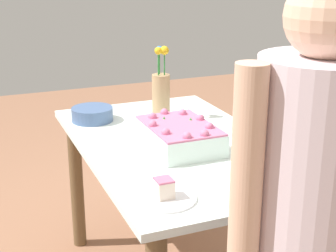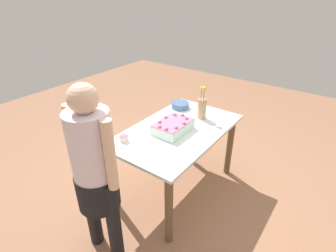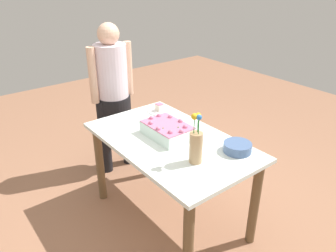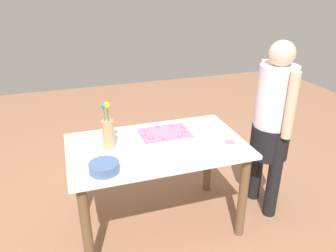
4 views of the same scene
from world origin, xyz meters
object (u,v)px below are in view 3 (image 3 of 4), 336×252
Objects in this scene: sheet_cake at (167,130)px; person_standing at (113,91)px; cake_knife at (124,123)px; flower_vase at (196,145)px; fruit_bowl at (237,147)px; serving_plate_with_slice at (159,109)px.

person_standing reaches higher than sheet_cake.
flower_vase is at bearing 40.08° from cake_knife.
fruit_bowl is at bearing 75.98° from flower_vase.
person_standing reaches higher than cake_knife.
fruit_bowl reaches higher than cake_knife.
sheet_cake is at bearing 168.90° from flower_vase.
cake_knife is at bearing -19.90° from person_standing.
sheet_cake is 0.55m from fruit_bowl.
cake_knife is 0.14× the size of person_standing.
flower_vase is 1.32m from person_standing.
sheet_cake is at bearing -29.51° from serving_plate_with_slice.
serving_plate_with_slice is 1.09× the size of fruit_bowl.
serving_plate_with_slice is at bearing 129.20° from cake_knife.
sheet_cake is 0.42m from cake_knife.
cake_knife is 0.55m from person_standing.
sheet_cake reaches higher than fruit_bowl.
person_standing is (-0.49, -0.20, 0.08)m from serving_plate_with_slice.
flower_vase reaches higher than serving_plate_with_slice.
fruit_bowl is at bearing 26.52° from sheet_cake.
flower_vase is 0.35m from fruit_bowl.
flower_vase is 0.24× the size of person_standing.
flower_vase reaches higher than fruit_bowl.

